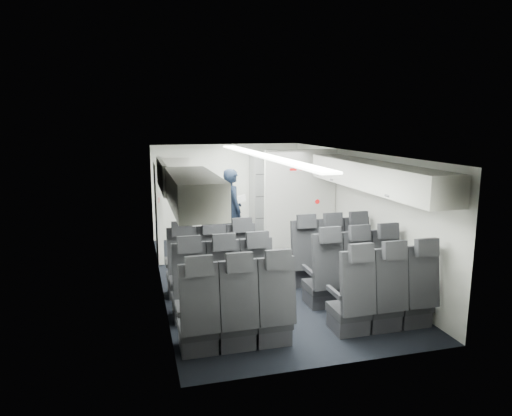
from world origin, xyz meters
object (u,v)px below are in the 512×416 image
galley_unit (270,196)px  flight_attendant (232,210)px  carry_on_bag (176,181)px  boarding_door (159,211)px  seat_row_front (271,264)px  seat_row_mid (289,283)px  seat_row_rear (313,308)px

galley_unit → flight_attendant: (-1.09, -0.93, -0.09)m
flight_attendant → carry_on_bag: (-1.30, -2.12, 0.92)m
carry_on_bag → galley_unit: bearing=44.4°
galley_unit → flight_attendant: galley_unit is taller
galley_unit → carry_on_bag: galley_unit is taller
boarding_door → carry_on_bag: 2.06m
seat_row_front → seat_row_mid: same height
boarding_door → carry_on_bag: (0.19, -1.88, 0.82)m
galley_unit → carry_on_bag: 3.96m
seat_row_front → seat_row_rear: (0.00, -1.80, 0.00)m
galley_unit → boarding_door: galley_unit is taller
boarding_door → seat_row_rear: bearing=-67.1°
seat_row_front → flight_attendant: size_ratio=1.94×
seat_row_front → seat_row_mid: size_ratio=1.00×
seat_row_rear → flight_attendant: bearing=92.0°
seat_row_front → seat_row_mid: 0.90m
galley_unit → boarding_door: bearing=-155.7°
seat_row_mid → seat_row_rear: size_ratio=1.00×
seat_row_front → seat_row_rear: same height
seat_row_front → seat_row_mid: bearing=-90.0°
seat_row_mid → galley_unit: 4.30m
seat_row_rear → carry_on_bag: bearing=125.7°
seat_row_front → flight_attendant: bearing=93.5°
flight_attendant → carry_on_bag: size_ratio=4.64×
seat_row_front → galley_unit: galley_unit is taller
seat_row_rear → boarding_door: size_ratio=1.79×
seat_row_mid → flight_attendant: size_ratio=1.94×
seat_row_front → boarding_door: 2.71m
seat_row_rear → galley_unit: bearing=79.4°
carry_on_bag → seat_row_rear: bearing=-61.7°
galley_unit → seat_row_mid: bearing=-102.9°
galley_unit → seat_row_rear: bearing=-100.6°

